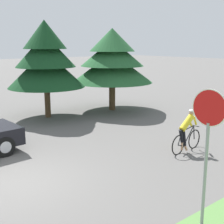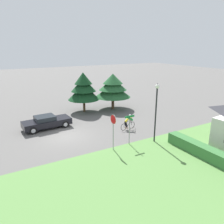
% 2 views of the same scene
% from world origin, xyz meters
% --- Properties ---
extents(ground_plane, '(140.00, 140.00, 0.00)m').
position_xyz_m(ground_plane, '(0.00, 0.00, 0.00)').
color(ground_plane, '#5B5956').
extents(cyclist, '(0.44, 1.72, 1.51)m').
position_xyz_m(cyclist, '(1.36, 5.81, 0.72)').
color(cyclist, black).
rests_on(cyclist, ground).
extents(stop_sign, '(0.75, 0.08, 2.90)m').
position_xyz_m(stop_sign, '(4.49, 2.33, 2.07)').
color(stop_sign, gray).
rests_on(stop_sign, ground).
extents(conifer_tall_near, '(3.88, 3.88, 4.91)m').
position_xyz_m(conifer_tall_near, '(-6.53, 4.49, 3.00)').
color(conifer_tall_near, '#4C3823').
rests_on(conifer_tall_near, ground).
extents(conifer_tall_far, '(4.57, 4.57, 4.60)m').
position_xyz_m(conifer_tall_far, '(-5.87, 8.27, 2.89)').
color(conifer_tall_far, '#4C3823').
rests_on(conifer_tall_far, ground).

